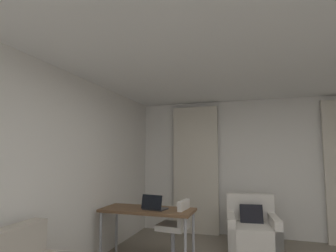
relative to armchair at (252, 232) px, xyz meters
The scene contains 8 objects.
wall_window 1.35m from the armchair, 70.17° to the left, with size 5.12×0.06×2.60m.
wall_left 3.28m from the armchair, 135.49° to the right, with size 0.06×6.12×2.60m.
ceiling 3.22m from the armchair, 82.11° to the right, with size 5.12×6.12×0.06m, color white.
curtain_left_panel 1.61m from the armchair, 146.43° to the left, with size 0.90×0.06×2.50m.
armchair is the anchor object (origin of this frame).
desk 1.76m from the armchair, 146.80° to the right, with size 1.35×0.58×0.75m.
desk_chair 1.35m from the armchair, 140.61° to the right, with size 0.48×0.48×0.88m.
laptop 1.72m from the armchair, 143.13° to the right, with size 0.36×0.30×0.22m.
Camera 1 is at (-0.19, -2.66, 1.52)m, focal length 29.97 mm.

